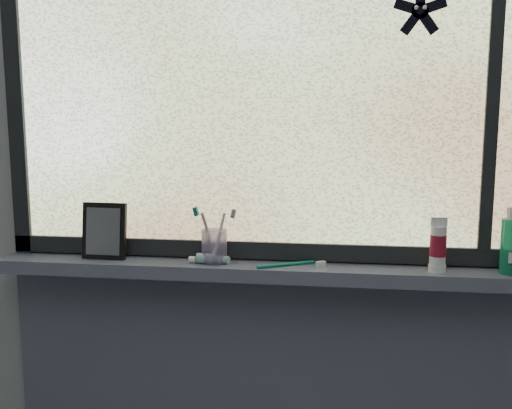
{
  "coord_description": "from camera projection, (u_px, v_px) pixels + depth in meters",
  "views": [
    {
      "loc": [
        0.18,
        -0.36,
        1.43
      ],
      "look_at": [
        -0.01,
        1.05,
        1.22
      ],
      "focal_mm": 40.0,
      "sensor_mm": 36.0,
      "label": 1
    }
  ],
  "objects": [
    {
      "name": "starfish_sticker",
      "position": [
        420.0,
        11.0,
        1.52
      ],
      "size": [
        0.15,
        0.02,
        0.15
      ],
      "primitive_type": null,
      "color": "black",
      "rests_on": "window_pane"
    },
    {
      "name": "wall_back",
      "position": [
        272.0,
        182.0,
        1.68
      ],
      "size": [
        3.0,
        0.01,
        2.5
      ],
      "primitive_type": "cube",
      "color": "#9EA3A8",
      "rests_on": "ground"
    },
    {
      "name": "toothbrush_cup",
      "position": [
        214.0,
        246.0,
        1.65
      ],
      "size": [
        0.07,
        0.07,
        0.1
      ],
      "primitive_type": "cylinder",
      "rotation": [
        0.0,
        0.0,
        -0.02
      ],
      "color": "#B8A2D7",
      "rests_on": "windowsill"
    },
    {
      "name": "toothpaste_tube",
      "position": [
        212.0,
        259.0,
        1.64
      ],
      "size": [
        0.17,
        0.05,
        0.03
      ],
      "primitive_type": null,
      "rotation": [
        0.0,
        0.0,
        -0.08
      ],
      "color": "silver",
      "rests_on": "windowsill"
    },
    {
      "name": "windowsill",
      "position": [
        269.0,
        271.0,
        1.64
      ],
      "size": [
        1.62,
        0.14,
        0.04
      ],
      "primitive_type": "cube",
      "color": "#50556B",
      "rests_on": "wall_back"
    },
    {
      "name": "mouthwash_bottle",
      "position": [
        512.0,
        241.0,
        1.53
      ],
      "size": [
        0.06,
        0.06,
        0.15
      ],
      "primitive_type": "cylinder",
      "rotation": [
        0.0,
        0.0,
        -0.09
      ],
      "color": "#1E9D6F",
      "rests_on": "windowsill"
    },
    {
      "name": "toothbrush_lying",
      "position": [
        286.0,
        264.0,
        1.62
      ],
      "size": [
        0.2,
        0.12,
        0.01
      ],
      "primitive_type": null,
      "rotation": [
        0.0,
        0.0,
        0.51
      ],
      "color": "#0C725E",
      "rests_on": "windowsill"
    },
    {
      "name": "vanity_mirror",
      "position": [
        104.0,
        231.0,
        1.7
      ],
      "size": [
        0.14,
        0.07,
        0.17
      ],
      "primitive_type": "cube",
      "rotation": [
        0.0,
        0.0,
        -0.04
      ],
      "color": "black",
      "rests_on": "windowsill"
    },
    {
      "name": "window_pane",
      "position": [
        272.0,
        85.0,
        1.62
      ],
      "size": [
        1.5,
        0.01,
        1.0
      ],
      "primitive_type": "cube",
      "color": "silver",
      "rests_on": "wall_back"
    },
    {
      "name": "frame_left",
      "position": [
        16.0,
        87.0,
        1.72
      ],
      "size": [
        0.05,
        0.03,
        1.1
      ],
      "primitive_type": "cube",
      "color": "black",
      "rests_on": "wall_back"
    },
    {
      "name": "cream_tube",
      "position": [
        438.0,
        243.0,
        1.55
      ],
      "size": [
        0.05,
        0.05,
        0.11
      ],
      "primitive_type": "cylinder",
      "rotation": [
        0.0,
        0.0,
        -0.22
      ],
      "color": "silver",
      "rests_on": "windowsill"
    },
    {
      "name": "frame_bottom",
      "position": [
        271.0,
        250.0,
        1.68
      ],
      "size": [
        1.6,
        0.03,
        0.05
      ],
      "primitive_type": "cube",
      "color": "black",
      "rests_on": "windowsill"
    },
    {
      "name": "frame_mullion",
      "position": [
        493.0,
        83.0,
        1.53
      ],
      "size": [
        0.03,
        0.03,
        1.0
      ],
      "primitive_type": "cube",
      "color": "black",
      "rests_on": "wall_back"
    }
  ]
}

